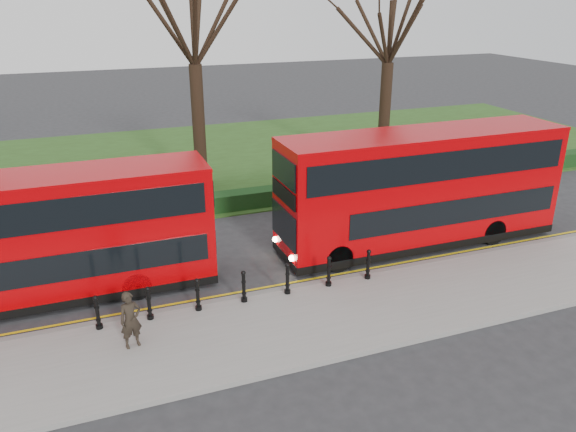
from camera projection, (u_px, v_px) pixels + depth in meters
name	position (u px, v px, depth m)	size (l,w,h in m)	color
ground	(209.00, 290.00, 18.33)	(120.00, 120.00, 0.00)	#28282B
pavement	(233.00, 337.00, 15.69)	(60.00, 4.00, 0.15)	gray
kerb	(216.00, 302.00, 17.43)	(60.00, 0.25, 0.16)	slate
grass_verge	(148.00, 166.00, 31.37)	(60.00, 18.00, 0.06)	#274517
hedge	(172.00, 209.00, 24.10)	(60.00, 0.90, 0.80)	black
yellow_line_outer	(214.00, 300.00, 17.72)	(60.00, 0.10, 0.01)	yellow
yellow_line_inner	(213.00, 297.00, 17.89)	(60.00, 0.10, 0.01)	yellow
tree_mid	(192.00, 19.00, 24.73)	(7.01, 7.01, 10.96)	black
tree_right	(390.00, 25.00, 28.16)	(6.62, 6.62, 10.35)	black
bollard_row	(244.00, 287.00, 17.18)	(8.72, 0.15, 1.00)	black
bus_lead	(44.00, 239.00, 17.12)	(10.17, 2.34, 4.04)	#B00004
bus_rear	(421.00, 189.00, 20.98)	(10.99, 2.52, 4.37)	#B00004
pedestrian	(131.00, 320.00, 14.87)	(0.59, 0.39, 1.62)	black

